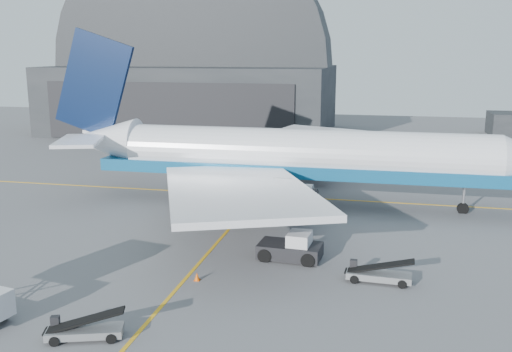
% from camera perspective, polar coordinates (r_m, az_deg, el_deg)
% --- Properties ---
extents(ground, '(200.00, 200.00, 0.00)m').
position_cam_1_polar(ground, '(40.84, -5.76, -8.74)').
color(ground, '#565659').
rests_on(ground, ground).
extents(taxi_lines, '(80.00, 42.12, 0.02)m').
position_cam_1_polar(taxi_lines, '(52.38, -1.45, -3.88)').
color(taxi_lines, gold).
rests_on(taxi_lines, ground).
extents(hangar, '(50.00, 28.30, 28.00)m').
position_cam_1_polar(hangar, '(106.81, -6.28, 9.56)').
color(hangar, black).
rests_on(hangar, ground).
extents(airliner, '(48.73, 47.25, 17.10)m').
position_cam_1_polar(airliner, '(55.32, 3.04, 2.07)').
color(airliner, white).
rests_on(airliner, ground).
extents(pushback_tug, '(4.66, 2.94, 2.07)m').
position_cam_1_polar(pushback_tug, '(41.42, 3.61, -7.24)').
color(pushback_tug, black).
rests_on(pushback_tug, ground).
extents(belt_loader_a, '(4.22, 2.48, 1.58)m').
position_cam_1_polar(belt_loader_a, '(31.97, -16.82, -14.52)').
color(belt_loader_a, slate).
rests_on(belt_loader_a, ground).
extents(belt_loader_b, '(4.43, 1.71, 1.68)m').
position_cam_1_polar(belt_loader_b, '(38.32, 12.11, -9.59)').
color(belt_loader_b, slate).
rests_on(belt_loader_b, ground).
extents(traffic_cone, '(0.38, 0.38, 0.54)m').
position_cam_1_polar(traffic_cone, '(38.00, -5.92, -9.98)').
color(traffic_cone, '#E85407').
rests_on(traffic_cone, ground).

